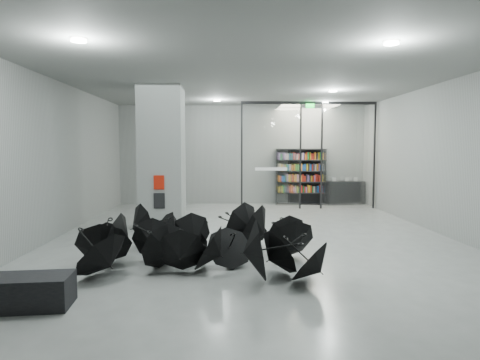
{
  "coord_description": "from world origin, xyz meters",
  "views": [
    {
      "loc": [
        -0.68,
        -9.64,
        2.27
      ],
      "look_at": [
        -0.3,
        1.5,
        1.4
      ],
      "focal_mm": 30.45,
      "sensor_mm": 36.0,
      "label": 1
    }
  ],
  "objects_px": {
    "column": "(162,158)",
    "bench": "(19,292)",
    "bookshelf": "(301,177)",
    "shop_counter": "(344,193)",
    "umbrella_cluster": "(200,249)"
  },
  "relations": [
    {
      "from": "column",
      "to": "bench",
      "type": "height_order",
      "value": "column"
    },
    {
      "from": "bookshelf",
      "to": "shop_counter",
      "type": "distance_m",
      "value": 1.89
    },
    {
      "from": "bench",
      "to": "shop_counter",
      "type": "xyz_separation_m",
      "value": [
        7.76,
        10.62,
        0.24
      ]
    },
    {
      "from": "column",
      "to": "bench",
      "type": "distance_m",
      "value": 6.27
    },
    {
      "from": "shop_counter",
      "to": "umbrella_cluster",
      "type": "xyz_separation_m",
      "value": [
        -5.32,
        -8.5,
        -0.16
      ]
    },
    {
      "from": "bench",
      "to": "bookshelf",
      "type": "bearing_deg",
      "value": 55.91
    },
    {
      "from": "bench",
      "to": "shop_counter",
      "type": "bearing_deg",
      "value": 49.09
    },
    {
      "from": "bookshelf",
      "to": "umbrella_cluster",
      "type": "xyz_separation_m",
      "value": [
        -3.54,
        -8.53,
        -0.82
      ]
    },
    {
      "from": "column",
      "to": "umbrella_cluster",
      "type": "xyz_separation_m",
      "value": [
        1.31,
        -3.78,
        -1.69
      ]
    },
    {
      "from": "column",
      "to": "bookshelf",
      "type": "height_order",
      "value": "column"
    },
    {
      "from": "bench",
      "to": "shop_counter",
      "type": "distance_m",
      "value": 13.16
    },
    {
      "from": "column",
      "to": "umbrella_cluster",
      "type": "relative_size",
      "value": 0.78
    },
    {
      "from": "bench",
      "to": "umbrella_cluster",
      "type": "height_order",
      "value": "umbrella_cluster"
    },
    {
      "from": "umbrella_cluster",
      "to": "bench",
      "type": "bearing_deg",
      "value": -139.04
    },
    {
      "from": "bench",
      "to": "column",
      "type": "bearing_deg",
      "value": 74.41
    }
  ]
}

